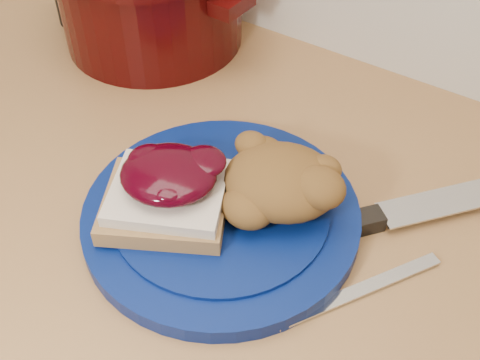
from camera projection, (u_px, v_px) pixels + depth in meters
The scene contains 5 objects.
plate at pixel (221, 215), 0.62m from camera, with size 0.28×0.28×0.02m, color #051653.
sandwich at pixel (167, 190), 0.59m from camera, with size 0.16×0.15×0.06m.
stuffing_mound at pixel (282, 181), 0.59m from camera, with size 0.12×0.10×0.06m, color brown.
chef_knife at pixel (366, 221), 0.61m from camera, with size 0.24×0.27×0.02m.
butter_knife at pixel (360, 290), 0.56m from camera, with size 0.18×0.01×0.00m, color silver.
Camera 1 is at (0.29, 1.12, 1.37)m, focal length 45.00 mm.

